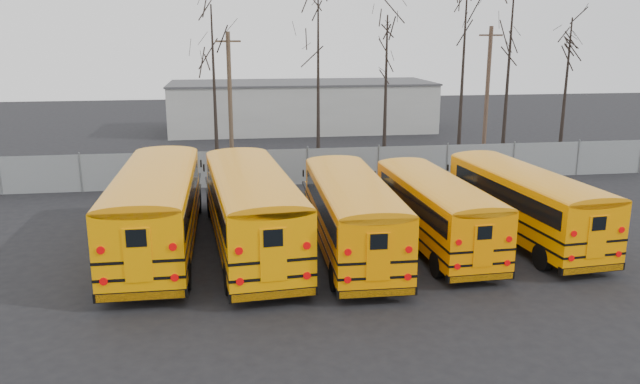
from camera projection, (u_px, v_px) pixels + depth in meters
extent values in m
plane|color=black|center=(348.00, 259.00, 23.07)|extent=(120.00, 120.00, 0.00)
cube|color=gray|center=(308.00, 166.00, 34.33)|extent=(40.00, 0.04, 2.00)
cube|color=#ABABA6|center=(302.00, 107.00, 53.54)|extent=(22.00, 8.00, 4.00)
cylinder|color=black|center=(108.00, 278.00, 19.89)|extent=(0.30, 1.08, 1.08)
cylinder|color=black|center=(185.00, 274.00, 20.23)|extent=(0.30, 1.08, 1.08)
cylinder|color=black|center=(144.00, 203.00, 28.59)|extent=(0.30, 1.08, 1.08)
cylinder|color=black|center=(198.00, 201.00, 28.93)|extent=(0.30, 1.08, 1.08)
cube|color=#FF9B00|center=(156.00, 208.00, 23.11)|extent=(2.70, 10.04, 2.54)
cube|color=#FF9B00|center=(171.00, 189.00, 28.99)|extent=(2.43, 1.84, 1.08)
cube|color=black|center=(154.00, 195.00, 22.77)|extent=(2.75, 8.96, 0.76)
cube|color=black|center=(160.00, 221.00, 24.19)|extent=(2.74, 11.90, 0.10)
cube|color=black|center=(159.00, 208.00, 24.05)|extent=(2.74, 11.90, 0.10)
cube|color=black|center=(141.00, 295.00, 18.73)|extent=(2.76, 0.24, 0.30)
cube|color=black|center=(173.00, 197.00, 29.96)|extent=(2.59, 0.22, 0.28)
cube|color=#FF9B00|center=(138.00, 255.00, 18.30)|extent=(0.81, 0.04, 1.67)
cylinder|color=#B20505|center=(103.00, 282.00, 18.33)|extent=(0.24, 0.04, 0.24)
cylinder|color=#B20505|center=(175.00, 278.00, 18.62)|extent=(0.24, 0.04, 0.24)
cylinder|color=#B20505|center=(101.00, 250.00, 18.09)|extent=(0.24, 0.04, 0.24)
cylinder|color=#B20505|center=(173.00, 247.00, 18.38)|extent=(0.24, 0.04, 0.24)
cylinder|color=black|center=(229.00, 278.00, 19.85)|extent=(0.39, 1.09, 1.06)
cylinder|color=black|center=(303.00, 272.00, 20.39)|extent=(0.39, 1.09, 1.06)
cylinder|color=black|center=(211.00, 205.00, 28.29)|extent=(0.39, 1.09, 1.06)
cylinder|color=black|center=(263.00, 202.00, 28.82)|extent=(0.39, 1.09, 1.06)
cube|color=#FF9800|center=(252.00, 209.00, 23.08)|extent=(3.52, 10.10, 2.50)
cube|color=#FF9800|center=(236.00, 191.00, 28.77)|extent=(2.55, 2.01, 1.06)
cube|color=black|center=(252.00, 196.00, 22.74)|extent=(3.47, 9.04, 0.75)
cube|color=black|center=(249.00, 222.00, 24.12)|extent=(3.72, 11.92, 0.10)
cube|color=black|center=(249.00, 209.00, 23.99)|extent=(3.72, 11.92, 0.10)
cube|color=black|center=(274.00, 294.00, 18.83)|extent=(2.74, 0.47, 0.30)
cube|color=black|center=(235.00, 198.00, 29.72)|extent=(2.56, 0.44, 0.28)
cube|color=#FF9800|center=(273.00, 255.00, 18.41)|extent=(0.80, 0.11, 1.65)
cylinder|color=#B20505|center=(240.00, 282.00, 18.35)|extent=(0.24, 0.06, 0.23)
cylinder|color=#B20505|center=(307.00, 276.00, 18.81)|extent=(0.24, 0.06, 0.23)
cylinder|color=#B20505|center=(239.00, 251.00, 18.12)|extent=(0.24, 0.06, 0.23)
cylinder|color=#B20505|center=(307.00, 246.00, 18.57)|extent=(0.24, 0.06, 0.23)
cylinder|color=black|center=(335.00, 277.00, 20.13)|extent=(0.29, 0.98, 0.98)
cylinder|color=black|center=(402.00, 273.00, 20.40)|extent=(0.29, 0.98, 0.98)
cylinder|color=black|center=(308.00, 208.00, 28.02)|extent=(0.29, 0.98, 0.98)
cylinder|color=black|center=(356.00, 206.00, 28.29)|extent=(0.29, 0.98, 0.98)
cube|color=#FF8B00|center=(352.00, 214.00, 23.03)|extent=(2.61, 9.13, 2.30)
cube|color=#FF8B00|center=(331.00, 195.00, 28.36)|extent=(2.23, 1.70, 0.98)
cube|color=black|center=(353.00, 202.00, 22.72)|extent=(2.63, 8.15, 0.68)
cube|color=black|center=(348.00, 226.00, 24.00)|extent=(2.67, 10.81, 0.09)
cube|color=black|center=(348.00, 213.00, 23.88)|extent=(2.67, 10.81, 0.09)
cube|color=black|center=(377.00, 292.00, 19.05)|extent=(2.51, 0.26, 0.27)
cube|color=black|center=(328.00, 202.00, 29.24)|extent=(2.35, 0.24, 0.25)
cube|color=#FF8B00|center=(378.00, 257.00, 18.66)|extent=(0.73, 0.05, 1.51)
cylinder|color=#B20505|center=(348.00, 280.00, 18.70)|extent=(0.22, 0.04, 0.21)
cylinder|color=#B20505|center=(408.00, 277.00, 18.93)|extent=(0.22, 0.04, 0.21)
cylinder|color=#B20505|center=(348.00, 252.00, 18.49)|extent=(0.22, 0.04, 0.21)
cylinder|color=#B20505|center=(409.00, 250.00, 18.72)|extent=(0.22, 0.04, 0.21)
cylinder|color=black|center=(437.00, 265.00, 21.25)|extent=(0.29, 0.92, 0.91)
cylinder|color=black|center=(493.00, 261.00, 21.62)|extent=(0.29, 0.92, 0.91)
cylinder|color=black|center=(376.00, 206.00, 28.51)|extent=(0.29, 0.92, 0.91)
cylinder|color=black|center=(419.00, 204.00, 28.88)|extent=(0.29, 0.92, 0.91)
cube|color=#FF8600|center=(436.00, 210.00, 23.98)|extent=(2.63, 8.53, 2.13)
cube|color=#FF8600|center=(396.00, 194.00, 28.88)|extent=(2.11, 1.63, 0.91)
cube|color=black|center=(438.00, 199.00, 23.69)|extent=(2.63, 7.63, 0.64)
cube|color=black|center=(428.00, 220.00, 24.88)|extent=(2.73, 10.09, 0.08)
cube|color=black|center=(428.00, 210.00, 24.77)|extent=(2.73, 10.09, 0.08)
cube|color=black|center=(480.00, 277.00, 20.32)|extent=(2.33, 0.30, 0.25)
cube|color=black|center=(391.00, 200.00, 29.70)|extent=(2.18, 0.28, 0.24)
cube|color=#FF8600|center=(484.00, 246.00, 19.96)|extent=(0.68, 0.07, 1.41)
cylinder|color=#B20505|center=(457.00, 267.00, 19.95)|extent=(0.20, 0.04, 0.20)
cylinder|color=#B20505|center=(507.00, 263.00, 20.26)|extent=(0.20, 0.04, 0.20)
cylinder|color=#B20505|center=(459.00, 242.00, 19.75)|extent=(0.20, 0.04, 0.20)
cylinder|color=#B20505|center=(509.00, 239.00, 20.06)|extent=(0.20, 0.04, 0.20)
cylinder|color=black|center=(542.00, 257.00, 21.90)|extent=(0.35, 0.97, 0.95)
cylinder|color=black|center=(596.00, 252.00, 22.38)|extent=(0.35, 0.97, 0.95)
cylinder|color=black|center=(447.00, 200.00, 29.43)|extent=(0.35, 0.97, 0.95)
cylinder|color=black|center=(488.00, 197.00, 29.91)|extent=(0.35, 0.97, 0.95)
cube|color=#FA8D00|center=(525.00, 202.00, 24.78)|extent=(3.14, 9.02, 2.23)
cube|color=#FA8D00|center=(465.00, 187.00, 29.87)|extent=(2.27, 1.80, 0.95)
cube|color=black|center=(529.00, 191.00, 24.48)|extent=(3.10, 8.07, 0.67)
cube|color=black|center=(513.00, 213.00, 25.71)|extent=(3.32, 10.65, 0.09)
cube|color=black|center=(514.00, 202.00, 25.60)|extent=(3.32, 10.65, 0.09)
cube|color=black|center=(592.00, 268.00, 20.99)|extent=(2.44, 0.42, 0.27)
cube|color=black|center=(457.00, 194.00, 30.72)|extent=(2.29, 0.39, 0.25)
cube|color=#FA8D00|center=(597.00, 237.00, 20.61)|extent=(0.71, 0.10, 1.47)
cylinder|color=#B20505|center=(571.00, 258.00, 20.56)|extent=(0.21, 0.06, 0.21)
cylinder|color=#B20505|center=(619.00, 254.00, 20.97)|extent=(0.21, 0.06, 0.21)
cylinder|color=#B20505|center=(574.00, 234.00, 20.35)|extent=(0.21, 0.06, 0.21)
cylinder|color=#B20505|center=(622.00, 230.00, 20.76)|extent=(0.21, 0.06, 0.21)
cylinder|color=#4E3C2C|center=(230.00, 104.00, 36.60)|extent=(0.26, 0.26, 8.22)
cube|color=#4E3C2C|center=(228.00, 41.00, 35.72)|extent=(1.47, 0.19, 0.11)
cylinder|color=brown|center=(487.00, 94.00, 40.69)|extent=(0.27, 0.27, 8.58)
cube|color=brown|center=(491.00, 35.00, 39.77)|extent=(1.53, 0.25, 0.11)
cone|color=black|center=(214.00, 92.00, 35.61)|extent=(0.26, 0.26, 9.69)
cone|color=black|center=(318.00, 82.00, 36.82)|extent=(0.26, 0.26, 10.60)
cone|color=black|center=(386.00, 94.00, 37.41)|extent=(0.26, 0.26, 9.17)
cone|color=black|center=(462.00, 76.00, 38.35)|extent=(0.26, 0.26, 11.16)
cone|color=black|center=(508.00, 75.00, 39.13)|extent=(0.26, 0.26, 11.17)
cone|color=black|center=(565.00, 90.00, 40.27)|extent=(0.26, 0.26, 9.09)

